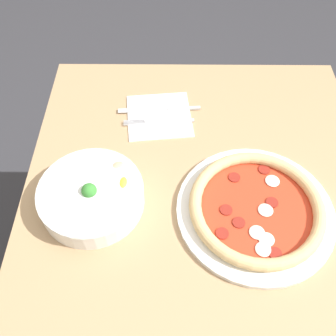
# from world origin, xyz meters

# --- Properties ---
(ground_plane) EXTENTS (8.00, 8.00, 0.00)m
(ground_plane) POSITION_xyz_m (0.00, 0.00, 0.00)
(ground_plane) COLOR #333338
(dining_table) EXTENTS (1.00, 0.79, 0.74)m
(dining_table) POSITION_xyz_m (0.00, 0.00, 0.61)
(dining_table) COLOR tan
(dining_table) RESTS_ON ground_plane
(pizza) EXTENTS (0.33, 0.33, 0.04)m
(pizza) POSITION_xyz_m (0.01, -0.11, 0.76)
(pizza) COLOR white
(pizza) RESTS_ON dining_table
(bowl) EXTENTS (0.22, 0.22, 0.07)m
(bowl) POSITION_xyz_m (0.03, 0.23, 0.77)
(bowl) COLOR white
(bowl) RESTS_ON dining_table
(napkin) EXTENTS (0.18, 0.18, 0.00)m
(napkin) POSITION_xyz_m (0.29, 0.10, 0.74)
(napkin) COLOR white
(napkin) RESTS_ON dining_table
(fork) EXTENTS (0.02, 0.18, 0.00)m
(fork) POSITION_xyz_m (0.27, 0.10, 0.74)
(fork) COLOR silver
(fork) RESTS_ON napkin
(knife) EXTENTS (0.03, 0.22, 0.01)m
(knife) POSITION_xyz_m (0.31, 0.09, 0.74)
(knife) COLOR silver
(knife) RESTS_ON napkin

